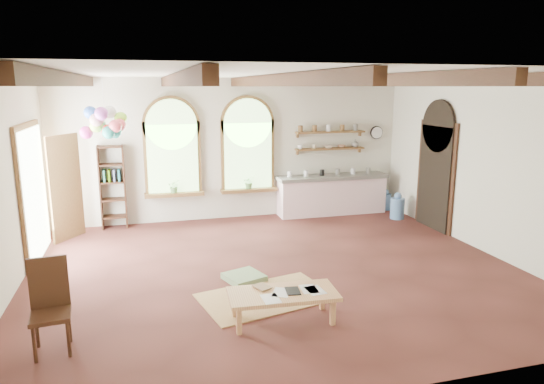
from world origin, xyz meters
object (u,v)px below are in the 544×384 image
object	(u,v)px
kitchen_counter	(332,194)
side_chair	(52,326)
balloon_cluster	(105,123)
coffee_table	(283,295)

from	to	relation	value
kitchen_counter	side_chair	bearing A→B (deg)	-137.75
kitchen_counter	balloon_cluster	bearing A→B (deg)	-169.83
kitchen_counter	balloon_cluster	distance (m)	5.41
kitchen_counter	side_chair	size ratio (longest dim) A/B	2.45
kitchen_counter	side_chair	xyz separation A→B (m)	(-5.48, -4.97, -0.16)
coffee_table	kitchen_counter	bearing A→B (deg)	61.50
balloon_cluster	side_chair	bearing A→B (deg)	-96.69
balloon_cluster	coffee_table	bearing A→B (deg)	-60.57
coffee_table	side_chair	world-z (taller)	side_chair
kitchen_counter	coffee_table	world-z (taller)	kitchen_counter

